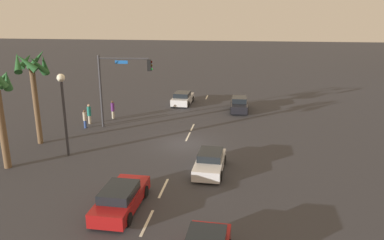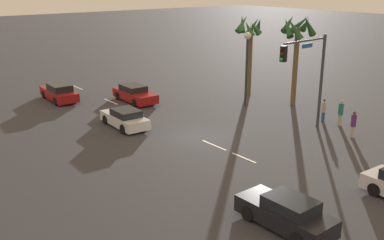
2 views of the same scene
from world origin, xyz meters
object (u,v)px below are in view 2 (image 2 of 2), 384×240
(traffic_signal, at_px, (309,68))
(palm_tree_1, at_px, (297,36))
(streetlamp, at_px, (247,55))
(pedestrian_1, at_px, (324,110))
(car_2, at_px, (59,93))
(palm_tree_0, at_px, (250,37))
(car_4, at_px, (125,118))
(car_3, at_px, (135,94))
(car_0, at_px, (286,213))
(pedestrian_0, at_px, (341,112))
(pedestrian_2, at_px, (353,124))

(traffic_signal, xyz_separation_m, palm_tree_1, (-5.00, 4.72, 1.24))
(streetlamp, bearing_deg, pedestrian_1, 13.27)
(car_2, xyz_separation_m, palm_tree_0, (8.26, 13.97, 4.37))
(car_4, distance_m, palm_tree_1, 14.84)
(car_3, xyz_separation_m, palm_tree_0, (4.02, 9.18, 4.39))
(car_0, relative_size, pedestrian_0, 2.33)
(pedestrian_0, bearing_deg, palm_tree_1, 163.73)
(pedestrian_2, bearing_deg, car_4, -136.41)
(traffic_signal, xyz_separation_m, pedestrian_1, (-0.70, 2.94, -3.42))
(car_3, distance_m, traffic_signal, 15.08)
(car_2, distance_m, palm_tree_1, 19.97)
(pedestrian_0, height_order, palm_tree_1, palm_tree_1)
(car_4, bearing_deg, pedestrian_2, 43.59)
(pedestrian_0, distance_m, pedestrian_1, 1.31)
(car_3, relative_size, pedestrian_0, 2.55)
(car_4, distance_m, pedestrian_2, 15.13)
(palm_tree_1, bearing_deg, car_0, -50.86)
(pedestrian_1, bearing_deg, palm_tree_1, 157.58)
(traffic_signal, distance_m, palm_tree_0, 10.78)
(car_4, distance_m, pedestrian_0, 14.94)
(car_2, height_order, pedestrian_0, pedestrian_0)
(car_0, bearing_deg, palm_tree_0, 139.13)
(palm_tree_0, bearing_deg, car_4, -83.80)
(pedestrian_2, xyz_separation_m, palm_tree_1, (-7.59, 3.15, 4.61))
(car_3, height_order, palm_tree_1, palm_tree_1)
(car_3, bearing_deg, traffic_signal, 19.06)
(pedestrian_0, height_order, pedestrian_1, pedestrian_0)
(car_2, distance_m, traffic_signal, 20.77)
(car_3, xyz_separation_m, palm_tree_1, (8.83, 9.49, 4.90))
(car_2, relative_size, pedestrian_1, 2.85)
(car_0, xyz_separation_m, pedestrian_1, (-8.02, 13.36, 0.22))
(car_2, height_order, streetlamp, streetlamp)
(car_0, distance_m, car_2, 25.40)
(car_3, distance_m, car_4, 6.82)
(pedestrian_0, xyz_separation_m, pedestrian_2, (1.99, -1.52, -0.04))
(pedestrian_0, bearing_deg, car_0, -63.53)
(car_4, height_order, streetlamp, streetlamp)
(pedestrian_2, height_order, palm_tree_0, palm_tree_0)
(pedestrian_1, xyz_separation_m, palm_tree_1, (-4.29, 1.77, 4.67))
(streetlamp, bearing_deg, traffic_signal, -11.49)
(car_4, height_order, pedestrian_0, pedestrian_0)
(traffic_signal, bearing_deg, streetlamp, 168.51)
(car_0, distance_m, pedestrian_0, 15.08)
(traffic_signal, distance_m, pedestrian_1, 4.57)
(car_4, bearing_deg, car_2, -175.85)
(car_3, distance_m, palm_tree_1, 13.86)
(pedestrian_0, bearing_deg, car_2, -145.86)
(car_0, xyz_separation_m, palm_tree_1, (-12.31, 15.13, 4.89))
(car_3, height_order, traffic_signal, traffic_signal)
(streetlamp, distance_m, palm_tree_0, 4.12)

